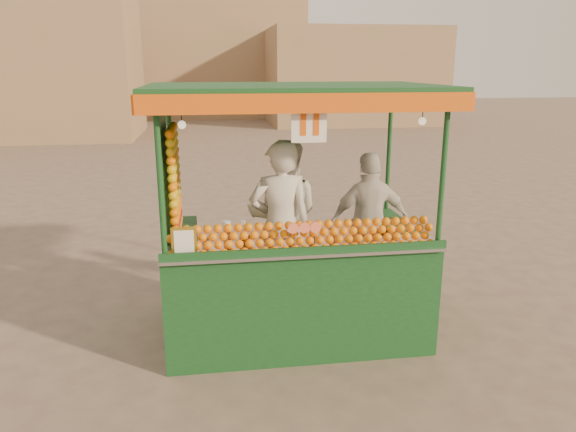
{
  "coord_description": "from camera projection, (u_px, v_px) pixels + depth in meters",
  "views": [
    {
      "loc": [
        -0.97,
        -5.77,
        3.07
      ],
      "look_at": [
        -0.1,
        0.07,
        1.42
      ],
      "focal_mm": 33.8,
      "sensor_mm": 36.0,
      "label": 1
    }
  ],
  "objects": [
    {
      "name": "building_right",
      "position": [
        352.0,
        76.0,
        29.65
      ],
      "size": [
        9.0,
        6.0,
        5.0
      ],
      "primitive_type": "cube",
      "color": "#987156",
      "rests_on": "ground"
    },
    {
      "name": "building_left",
      "position": [
        17.0,
        67.0,
        23.43
      ],
      "size": [
        10.0,
        6.0,
        6.0
      ],
      "primitive_type": "cube",
      "color": "#987156",
      "rests_on": "ground"
    },
    {
      "name": "vendor_left",
      "position": [
        280.0,
        225.0,
        6.18
      ],
      "size": [
        0.74,
        0.51,
        1.95
      ],
      "rotation": [
        0.0,
        0.0,
        3.2
      ],
      "color": "beige",
      "rests_on": "ground"
    },
    {
      "name": "vendor_middle",
      "position": [
        284.0,
        217.0,
        6.64
      ],
      "size": [
        1.04,
        0.89,
        1.89
      ],
      "rotation": [
        0.0,
        0.0,
        2.94
      ],
      "color": "beige",
      "rests_on": "ground"
    },
    {
      "name": "ground",
      "position": [
        297.0,
        332.0,
        6.45
      ],
      "size": [
        90.0,
        90.0,
        0.0
      ],
      "primitive_type": "plane",
      "color": "brown",
      "rests_on": "ground"
    },
    {
      "name": "vendor_right",
      "position": [
        369.0,
        223.0,
        6.64
      ],
      "size": [
        1.05,
        0.49,
        1.74
      ],
      "rotation": [
        0.0,
        0.0,
        3.2
      ],
      "color": "beige",
      "rests_on": "ground"
    },
    {
      "name": "juice_cart",
      "position": [
        288.0,
        259.0,
        6.17
      ],
      "size": [
        3.16,
        2.05,
        2.87
      ],
      "color": "#103D18",
      "rests_on": "ground"
    },
    {
      "name": "building_center",
      "position": [
        187.0,
        58.0,
        33.82
      ],
      "size": [
        14.0,
        7.0,
        7.0
      ],
      "primitive_type": "cube",
      "color": "#987156",
      "rests_on": "ground"
    }
  ]
}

